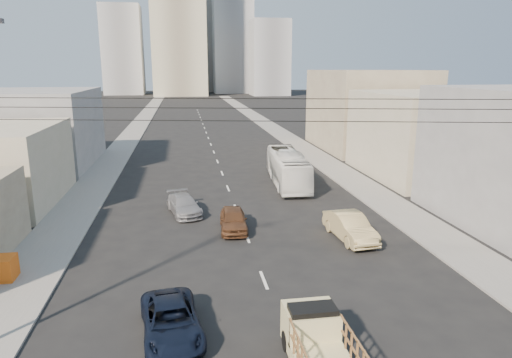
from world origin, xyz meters
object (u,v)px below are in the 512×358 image
object	(u,v)px
navy_pickup	(171,321)
city_bus	(288,168)
sedan_tan	(350,227)
sedan_grey	(184,205)
flatbed_pickup	(319,340)
sedan_brown	(233,220)

from	to	relation	value
navy_pickup	city_bus	distance (m)	24.87
sedan_tan	sedan_grey	bearing A→B (deg)	141.17
flatbed_pickup	sedan_brown	world-z (taller)	flatbed_pickup
flatbed_pickup	sedan_brown	distance (m)	14.50
navy_pickup	sedan_tan	size ratio (longest dim) A/B	0.98
flatbed_pickup	sedan_grey	distance (m)	18.96
flatbed_pickup	city_bus	size ratio (longest dim) A/B	0.41
sedan_brown	navy_pickup	bearing A→B (deg)	-104.55
navy_pickup	sedan_grey	xyz separation A→B (m)	(0.59, 15.60, 0.00)
navy_pickup	sedan_brown	distance (m)	12.20
navy_pickup	sedan_grey	distance (m)	15.61
sedan_brown	sedan_tan	size ratio (longest dim) A/B	0.86
flatbed_pickup	sedan_brown	size ratio (longest dim) A/B	1.05
flatbed_pickup	sedan_grey	size ratio (longest dim) A/B	0.96
flatbed_pickup	city_bus	distance (m)	26.07
city_bus	sedan_brown	bearing A→B (deg)	-114.85
sedan_grey	city_bus	bearing A→B (deg)	25.08
sedan_tan	flatbed_pickup	bearing A→B (deg)	-120.19
navy_pickup	sedan_tan	distance (m)	13.84
flatbed_pickup	navy_pickup	xyz separation A→B (m)	(-5.10, 2.81, -0.43)
city_bus	sedan_tan	size ratio (longest dim) A/B	2.22
sedan_brown	flatbed_pickup	bearing A→B (deg)	-81.36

